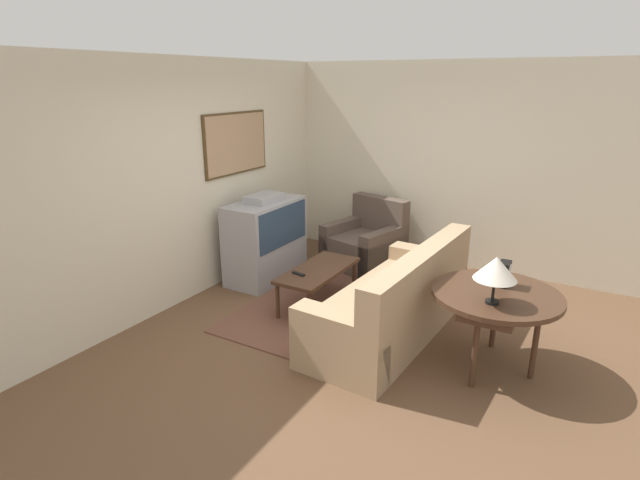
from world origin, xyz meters
name	(u,v)px	position (x,y,z in m)	size (l,w,h in m)	color
ground_plane	(351,340)	(0.00, 0.00, 0.00)	(12.00, 12.00, 0.00)	brown
wall_back	(183,183)	(0.01, 2.13, 1.36)	(12.00, 0.10, 2.70)	beige
wall_right	(441,166)	(2.63, 0.00, 1.35)	(0.06, 12.00, 2.70)	beige
area_rug	(321,306)	(0.50, 0.64, 0.01)	(2.24, 1.46, 0.01)	brown
tv	(266,239)	(0.91, 1.68, 0.52)	(1.09, 0.57, 1.10)	#9E9EA3
couch	(395,304)	(0.33, -0.32, 0.33)	(2.24, 0.98, 0.93)	tan
armchair	(366,244)	(1.96, 0.77, 0.30)	(1.06, 1.04, 0.91)	brown
coffee_table	(318,273)	(0.52, 0.68, 0.40)	(1.12, 0.50, 0.45)	#472D1E
console_table	(497,299)	(0.20, -1.29, 0.66)	(1.09, 1.09, 0.73)	#472D1E
table_lamp	(496,269)	(-0.05, -1.30, 1.03)	(0.35, 0.35, 0.40)	black
mantel_clock	(504,274)	(0.37, -1.30, 0.84)	(0.16, 0.10, 0.22)	black
remote	(299,274)	(0.26, 0.77, 0.46)	(0.07, 0.17, 0.02)	black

